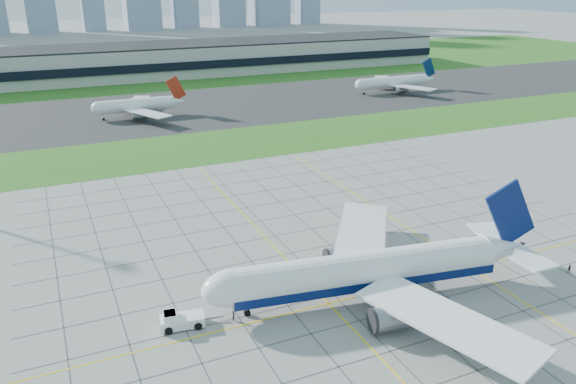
# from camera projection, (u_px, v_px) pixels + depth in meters

# --- Properties ---
(ground) EXTENTS (1400.00, 1400.00, 0.00)m
(ground) POSITION_uv_depth(u_px,v_px,m) (376.00, 284.00, 92.62)
(ground) COLOR #9C9C97
(ground) RESTS_ON ground
(grass_median) EXTENTS (700.00, 35.00, 0.04)m
(grass_median) POSITION_uv_depth(u_px,v_px,m) (214.00, 146.00, 169.31)
(grass_median) COLOR #2B621C
(grass_median) RESTS_ON ground
(asphalt_taxiway) EXTENTS (700.00, 75.00, 0.04)m
(asphalt_taxiway) POSITION_uv_depth(u_px,v_px,m) (172.00, 110.00, 216.18)
(asphalt_taxiway) COLOR #383838
(asphalt_taxiway) RESTS_ON ground
(grass_far) EXTENTS (700.00, 145.00, 0.04)m
(grass_far) POSITION_uv_depth(u_px,v_px,m) (125.00, 70.00, 309.93)
(grass_far) COLOR #2B621C
(grass_far) RESTS_ON ground
(apron_markings) EXTENTS (120.00, 130.00, 0.03)m
(apron_markings) POSITION_uv_depth(u_px,v_px,m) (345.00, 255.00, 102.23)
(apron_markings) COLOR #474744
(apron_markings) RESTS_ON ground
(terminal) EXTENTS (260.00, 43.00, 15.80)m
(terminal) POSITION_uv_depth(u_px,v_px,m) (207.00, 57.00, 301.06)
(terminal) COLOR #B7B7B2
(terminal) RESTS_ON ground
(airliner) EXTENTS (55.38, 55.72, 17.50)m
(airliner) POSITION_uv_depth(u_px,v_px,m) (368.00, 271.00, 87.11)
(airliner) COLOR white
(airliner) RESTS_ON ground
(pushback_tug) EXTENTS (9.32, 4.00, 2.56)m
(pushback_tug) POSITION_uv_depth(u_px,v_px,m) (180.00, 320.00, 80.89)
(pushback_tug) COLOR white
(pushback_tug) RESTS_ON ground
(crew_near) EXTENTS (0.61, 0.70, 1.62)m
(crew_near) POSITION_uv_depth(u_px,v_px,m) (234.00, 316.00, 82.45)
(crew_near) COLOR black
(crew_near) RESTS_ON ground
(crew_far) EXTENTS (0.95, 0.93, 1.55)m
(crew_far) POSITION_uv_depth(u_px,v_px,m) (570.00, 269.00, 95.87)
(crew_far) COLOR black
(crew_far) RESTS_ON ground
(distant_jet_1) EXTENTS (31.92, 42.66, 14.08)m
(distant_jet_1) POSITION_uv_depth(u_px,v_px,m) (138.00, 105.00, 202.93)
(distant_jet_1) COLOR white
(distant_jet_1) RESTS_ON ground
(distant_jet_2) EXTENTS (39.44, 42.66, 14.08)m
(distant_jet_2) POSITION_uv_depth(u_px,v_px,m) (394.00, 82.00, 248.82)
(distant_jet_2) COLOR white
(distant_jet_2) RESTS_ON ground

